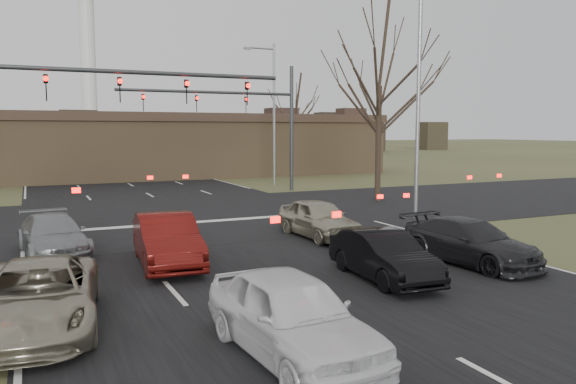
% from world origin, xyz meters
% --- Properties ---
extents(ground, '(360.00, 360.00, 0.00)m').
position_xyz_m(ground, '(0.00, 0.00, 0.00)').
color(ground, '#424826').
rests_on(ground, ground).
extents(road_main, '(14.00, 300.00, 0.02)m').
position_xyz_m(road_main, '(0.00, 60.00, 0.01)').
color(road_main, black).
rests_on(road_main, ground).
extents(road_cross, '(200.00, 14.00, 0.02)m').
position_xyz_m(road_cross, '(0.00, 15.00, 0.01)').
color(road_cross, black).
rests_on(road_cross, ground).
extents(building, '(42.40, 10.40, 5.30)m').
position_xyz_m(building, '(2.00, 38.00, 2.67)').
color(building, brown).
rests_on(building, ground).
extents(mast_arm_near, '(12.12, 0.24, 8.00)m').
position_xyz_m(mast_arm_near, '(-5.23, 13.00, 5.07)').
color(mast_arm_near, '#383A3D').
rests_on(mast_arm_near, ground).
extents(mast_arm_far, '(11.12, 0.24, 8.00)m').
position_xyz_m(mast_arm_far, '(6.18, 23.00, 5.02)').
color(mast_arm_far, '#383A3D').
rests_on(mast_arm_far, ground).
extents(streetlight_right_near, '(2.34, 0.25, 10.00)m').
position_xyz_m(streetlight_right_near, '(8.82, 10.00, 5.59)').
color(streetlight_right_near, gray).
rests_on(streetlight_right_near, ground).
extents(streetlight_right_far, '(2.34, 0.25, 10.00)m').
position_xyz_m(streetlight_right_far, '(9.32, 27.00, 5.59)').
color(streetlight_right_far, gray).
rests_on(streetlight_right_far, ground).
extents(tree_right_near, '(6.90, 6.90, 11.50)m').
position_xyz_m(tree_right_near, '(11.00, 16.00, 8.90)').
color(tree_right_near, black).
rests_on(tree_right_near, ground).
extents(tree_right_far, '(5.40, 5.40, 9.00)m').
position_xyz_m(tree_right_far, '(15.00, 35.00, 6.96)').
color(tree_right_far, black).
rests_on(tree_right_far, ground).
extents(car_silver_suv, '(2.75, 5.03, 1.34)m').
position_xyz_m(car_silver_suv, '(-6.50, 1.70, 0.67)').
color(car_silver_suv, gray).
rests_on(car_silver_suv, ground).
extents(car_white_sedan, '(2.03, 4.45, 1.48)m').
position_xyz_m(car_white_sedan, '(-2.53, -1.54, 0.74)').
color(car_white_sedan, silver).
rests_on(car_white_sedan, ground).
extents(car_black_hatch, '(1.63, 4.00, 1.29)m').
position_xyz_m(car_black_hatch, '(1.79, 1.98, 0.64)').
color(car_black_hatch, black).
rests_on(car_black_hatch, ground).
extents(car_charcoal_sedan, '(2.28, 4.66, 1.31)m').
position_xyz_m(car_charcoal_sedan, '(5.14, 2.41, 0.65)').
color(car_charcoal_sedan, black).
rests_on(car_charcoal_sedan, ground).
extents(car_grey_ahead, '(2.24, 4.56, 1.27)m').
position_xyz_m(car_grey_ahead, '(-5.96, 8.72, 0.64)').
color(car_grey_ahead, gray).
rests_on(car_grey_ahead, ground).
extents(car_red_ahead, '(1.93, 4.63, 1.49)m').
position_xyz_m(car_red_ahead, '(-3.00, 5.97, 0.74)').
color(car_red_ahead, '#550F0C').
rests_on(car_red_ahead, ground).
extents(car_silver_ahead, '(1.78, 4.17, 1.41)m').
position_xyz_m(car_silver_ahead, '(3.00, 7.91, 0.70)').
color(car_silver_ahead, '#A09A82').
rests_on(car_silver_ahead, ground).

